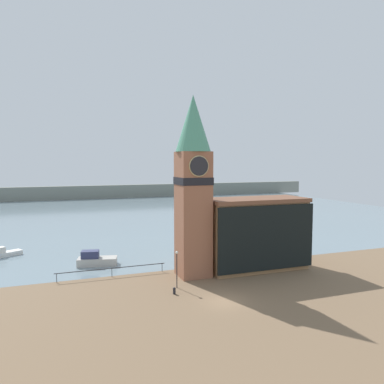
% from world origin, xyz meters
% --- Properties ---
extents(ground_plane, '(160.00, 160.00, 0.00)m').
position_xyz_m(ground_plane, '(0.00, 0.00, 0.00)').
color(ground_plane, brown).
extents(water, '(160.00, 120.00, 0.00)m').
position_xyz_m(water, '(0.00, 72.43, -0.00)').
color(water, gray).
rests_on(water, ground_plane).
extents(far_shoreline, '(180.00, 3.00, 5.00)m').
position_xyz_m(far_shoreline, '(0.00, 112.43, 2.50)').
color(far_shoreline, gray).
rests_on(far_shoreline, water).
extents(pier_railing, '(13.31, 0.08, 1.09)m').
position_xyz_m(pier_railing, '(-9.33, 12.18, 0.97)').
color(pier_railing, '#232328').
rests_on(pier_railing, ground_plane).
extents(clock_tower, '(4.27, 4.27, 21.98)m').
position_xyz_m(clock_tower, '(0.19, 9.28, 11.69)').
color(clock_tower, '#935B42').
rests_on(clock_tower, ground_plane).
extents(pier_building, '(13.35, 5.93, 9.31)m').
position_xyz_m(pier_building, '(8.94, 9.24, 4.68)').
color(pier_building, '#9E754C').
rests_on(pier_building, ground_plane).
extents(boat_near, '(5.53, 3.22, 2.04)m').
position_xyz_m(boat_near, '(-10.65, 18.03, 0.76)').
color(boat_near, '#B7B2A8').
rests_on(boat_near, water).
extents(boat_far, '(5.32, 3.84, 1.50)m').
position_xyz_m(boat_far, '(-23.27, 27.41, 0.54)').
color(boat_far, silver).
rests_on(boat_far, water).
extents(mooring_bollard_near, '(0.30, 0.30, 0.73)m').
position_xyz_m(mooring_bollard_near, '(-3.98, 3.81, 0.40)').
color(mooring_bollard_near, black).
rests_on(mooring_bollard_near, ground_plane).
extents(lamp_post, '(0.32, 0.32, 4.15)m').
position_xyz_m(lamp_post, '(-3.11, 5.61, 2.88)').
color(lamp_post, black).
rests_on(lamp_post, ground_plane).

